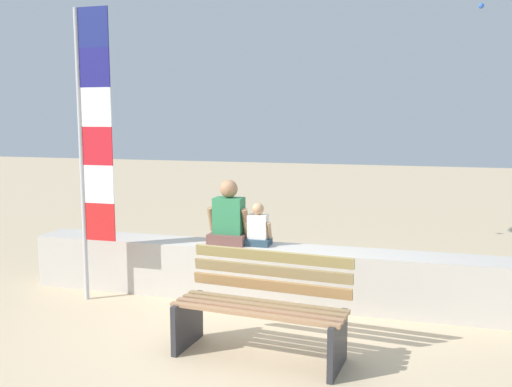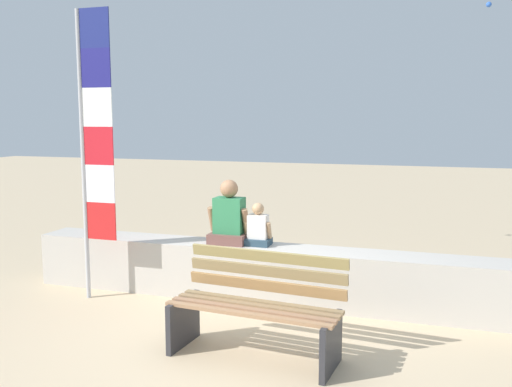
{
  "view_description": "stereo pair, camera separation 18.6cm",
  "coord_description": "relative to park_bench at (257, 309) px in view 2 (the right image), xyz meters",
  "views": [
    {
      "loc": [
        1.56,
        -4.98,
        2.07
      ],
      "look_at": [
        -0.16,
        1.01,
        1.23
      ],
      "focal_mm": 39.28,
      "sensor_mm": 36.0,
      "label": 1
    },
    {
      "loc": [
        1.74,
        -4.92,
        2.07
      ],
      "look_at": [
        -0.16,
        1.01,
        1.23
      ],
      "focal_mm": 39.28,
      "sensor_mm": 36.0,
      "label": 2
    }
  ],
  "objects": [
    {
      "name": "seawall_ledge",
      "position": [
        -0.31,
        1.45,
        -0.1
      ],
      "size": [
        5.78,
        0.51,
        0.63
      ],
      "primitive_type": "cube",
      "color": "beige",
      "rests_on": "ground"
    },
    {
      "name": "park_bench",
      "position": [
        0.0,
        0.0,
        0.0
      ],
      "size": [
        1.55,
        0.74,
        0.88
      ],
      "color": "#A57954",
      "rests_on": "ground"
    },
    {
      "name": "flag_banner",
      "position": [
        -2.2,
        0.9,
        1.44
      ],
      "size": [
        0.41,
        0.05,
        3.24
      ],
      "color": "#B7B7BC",
      "rests_on": "ground"
    },
    {
      "name": "ground_plane",
      "position": [
        -0.31,
        0.44,
        -0.41
      ],
      "size": [
        40.0,
        40.0,
        0.0
      ],
      "primitive_type": "plane",
      "color": "#CDB38D"
    },
    {
      "name": "person_child",
      "position": [
        -0.46,
        1.49,
        0.41
      ],
      "size": [
        0.32,
        0.23,
        0.49
      ],
      "color": "#2A4253",
      "rests_on": "seawall_ledge"
    },
    {
      "name": "person_adult",
      "position": [
        -0.81,
        1.49,
        0.5
      ],
      "size": [
        0.48,
        0.36,
        0.74
      ],
      "color": "brown",
      "rests_on": "seawall_ledge"
    }
  ]
}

